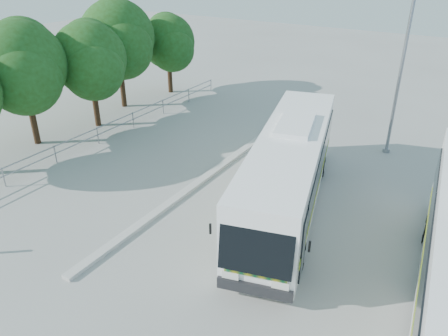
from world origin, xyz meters
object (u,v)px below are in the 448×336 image
Objects in this scene: tree_far_b at (23,65)px; tree_far_e at (169,42)px; coach_main at (289,169)px; tree_far_c at (90,59)px; tree_far_d at (118,38)px; lamppost at (402,67)px.

tree_far_e is at bearing 88.17° from tree_far_b.
coach_main is at bearing -36.52° from tree_far_e.
tree_far_b is 12.13m from tree_far_e.
tree_far_b reaches higher than tree_far_c.
coach_main is (15.50, -6.47, -2.94)m from tree_far_d.
lamppost reaches higher than tree_far_b.
tree_far_c is 14.77m from coach_main.
tree_far_c reaches higher than coach_main.
tree_far_d is 0.58× the size of coach_main.
tree_far_d reaches higher than tree_far_c.
tree_far_d is at bearing 142.87° from coach_main.
tree_far_d reaches higher than tree_far_e.
tree_far_e is 18.55m from coach_main.
tree_far_e reaches higher than coach_main.
tree_far_b is 7.61m from tree_far_d.
tree_far_e is at bearing 93.54° from tree_far_c.
lamppost is (17.57, 9.37, 0.21)m from tree_far_b.
tree_far_d is at bearing 107.83° from tree_far_c.
tree_far_d reaches higher than coach_main.
tree_far_b is 15.48m from coach_main.
tree_far_c is at bearing -72.17° from tree_far_d.
tree_far_c is at bearing 77.09° from tree_far_b.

